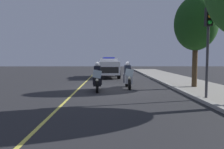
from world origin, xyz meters
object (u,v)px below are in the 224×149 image
(police_suv, at_px, (109,67))
(traffic_light, at_px, (208,32))
(police_motorcycle_lead_right, at_px, (128,77))
(tree_mid_block, at_px, (196,24))
(police_motorcycle_lead_left, at_px, (97,79))

(police_suv, relative_size, traffic_light, 1.20)
(police_motorcycle_lead_right, bearing_deg, traffic_light, 39.34)
(police_motorcycle_lead_right, height_order, police_suv, police_suv)
(police_suv, xyz_separation_m, traffic_light, (12.05, 4.61, 2.06))
(police_motorcycle_lead_right, xyz_separation_m, tree_mid_block, (0.01, 4.32, 3.43))
(police_suv, bearing_deg, police_motorcycle_lead_left, -3.92)
(traffic_light, xyz_separation_m, tree_mid_block, (-4.04, 1.00, 0.99))
(police_motorcycle_lead_left, xyz_separation_m, traffic_light, (2.88, 5.24, 2.43))
(police_motorcycle_lead_right, xyz_separation_m, police_suv, (-8.00, -1.29, 0.37))
(police_motorcycle_lead_left, xyz_separation_m, police_suv, (-9.17, 0.63, 0.37))
(police_motorcycle_lead_right, xyz_separation_m, traffic_light, (4.05, 3.32, 2.43))
(police_suv, bearing_deg, tree_mid_block, 34.97)
(police_suv, height_order, traffic_light, traffic_light)
(traffic_light, bearing_deg, police_suv, -159.07)
(police_motorcycle_lead_left, xyz_separation_m, tree_mid_block, (-1.16, 6.23, 3.43))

